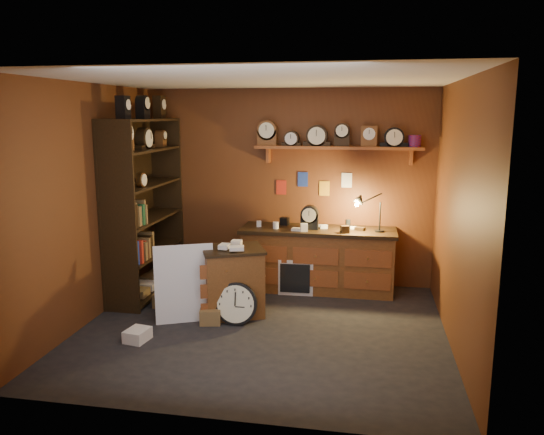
{
  "coord_description": "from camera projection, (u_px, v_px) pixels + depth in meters",
  "views": [
    {
      "loc": [
        1.1,
        -5.44,
        2.36
      ],
      "look_at": [
        0.05,
        0.35,
        1.2
      ],
      "focal_mm": 35.0,
      "sensor_mm": 36.0,
      "label": 1
    }
  ],
  "objects": [
    {
      "name": "mini_fridge",
      "position": [
        297.0,
        273.0,
        7.16
      ],
      "size": [
        0.47,
        0.49,
        0.48
      ],
      "rotation": [
        0.0,
        0.0,
        0.03
      ],
      "color": "silver",
      "rests_on": "ground"
    },
    {
      "name": "shelving_unit",
      "position": [
        142.0,
        200.0,
        6.92
      ],
      "size": [
        0.47,
        1.6,
        2.58
      ],
      "color": "black",
      "rests_on": "ground"
    },
    {
      "name": "floor",
      "position": [
        262.0,
        329.0,
        5.9
      ],
      "size": [
        4.0,
        4.0,
        0.0
      ],
      "primitive_type": "plane",
      "color": "black",
      "rests_on": "ground"
    },
    {
      "name": "floor_box_a",
      "position": [
        166.0,
        299.0,
        6.6
      ],
      "size": [
        0.3,
        0.25,
        0.17
      ],
      "primitive_type": "cube",
      "rotation": [
        0.0,
        0.0,
        0.05
      ],
      "color": "olive",
      "rests_on": "ground"
    },
    {
      "name": "low_cabinet",
      "position": [
        233.0,
        278.0,
        6.29
      ],
      "size": [
        0.88,
        0.82,
        0.9
      ],
      "rotation": [
        0.0,
        0.0,
        0.4
      ],
      "color": "brown",
      "rests_on": "ground"
    },
    {
      "name": "room_shell",
      "position": [
        268.0,
        174.0,
        5.66
      ],
      "size": [
        4.02,
        3.62,
        2.71
      ],
      "color": "brown",
      "rests_on": "ground"
    },
    {
      "name": "big_round_clock",
      "position": [
        236.0,
        304.0,
        6.01
      ],
      "size": [
        0.49,
        0.16,
        0.49
      ],
      "color": "black",
      "rests_on": "ground"
    },
    {
      "name": "white_panel",
      "position": [
        186.0,
        320.0,
        6.18
      ],
      "size": [
        0.7,
        0.45,
        0.9
      ],
      "primitive_type": "cube",
      "rotation": [
        -0.17,
        0.0,
        0.42
      ],
      "color": "silver",
      "rests_on": "ground"
    },
    {
      "name": "workbench",
      "position": [
        318.0,
        256.0,
        7.15
      ],
      "size": [
        2.07,
        0.66,
        1.36
      ],
      "color": "brown",
      "rests_on": "ground"
    },
    {
      "name": "floor_box_c",
      "position": [
        211.0,
        316.0,
        6.05
      ],
      "size": [
        0.27,
        0.24,
        0.18
      ],
      "primitive_type": "cube",
      "rotation": [
        0.0,
        0.0,
        0.2
      ],
      "color": "olive",
      "rests_on": "ground"
    },
    {
      "name": "floor_box_b",
      "position": [
        137.0,
        335.0,
        5.59
      ],
      "size": [
        0.25,
        0.29,
        0.13
      ],
      "primitive_type": "cube",
      "rotation": [
        0.0,
        0.0,
        -0.17
      ],
      "color": "white",
      "rests_on": "ground"
    }
  ]
}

